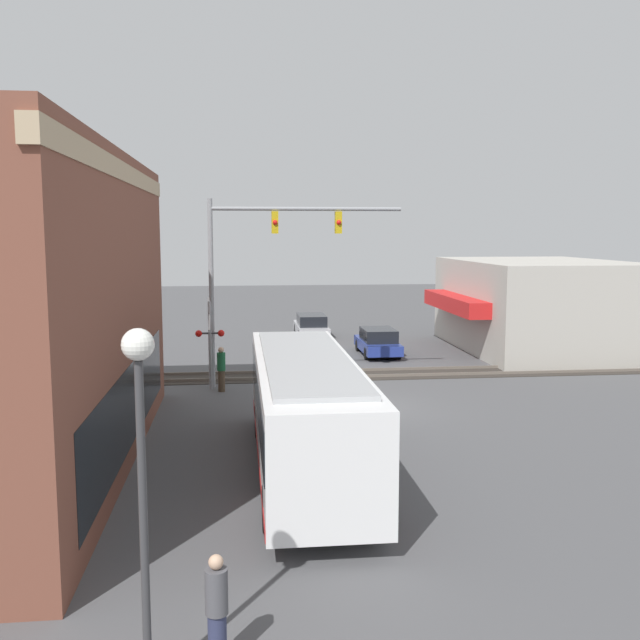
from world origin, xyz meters
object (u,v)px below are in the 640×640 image
city_bus (306,408)px  pedestrian_at_crossing (221,369)px  parked_car_silver (311,326)px  crossing_signal (210,333)px  pedestrian_by_lamp (217,609)px  parked_car_blue (378,343)px  streetlamp (142,480)px

city_bus → pedestrian_at_crossing: (9.95, 2.48, -0.80)m
city_bus → parked_car_silver: bearing=-6.1°
parked_car_silver → crossing_signal: bearing=158.2°
crossing_signal → pedestrian_at_crossing: size_ratio=2.10×
pedestrian_by_lamp → parked_car_silver: bearing=-8.2°
crossing_signal → parked_car_blue: (7.07, -8.33, -1.64)m
crossing_signal → parked_car_silver: 14.95m
city_bus → parked_car_silver: 24.45m
pedestrian_by_lamp → pedestrian_at_crossing: bearing=1.2°
pedestrian_by_lamp → city_bus: bearing=-14.0°
crossing_signal → pedestrian_at_crossing: bearing=-140.2°
city_bus → pedestrian_at_crossing: 10.29m
crossing_signal → streetlamp: bearing=179.6°
parked_car_silver → pedestrian_by_lamp: pedestrian_by_lamp is taller
parked_car_silver → pedestrian_at_crossing: pedestrian_at_crossing is taller
parked_car_blue → pedestrian_at_crossing: bearing=134.0°
streetlamp → pedestrian_by_lamp: streetlamp is taller
city_bus → crossing_signal: size_ratio=2.92×
parked_car_blue → pedestrian_at_crossing: (-7.61, 7.88, 0.27)m
crossing_signal → pedestrian_at_crossing: (-0.54, -0.45, -1.36)m
city_bus → parked_car_blue: (17.57, -5.40, -1.07)m
parked_car_blue → pedestrian_at_crossing: 10.96m
crossing_signal → parked_car_silver: bearing=-21.8°
crossing_signal → parked_car_blue: 11.05m
pedestrian_by_lamp → pedestrian_at_crossing: (18.40, 0.38, 0.05)m
city_bus → crossing_signal: (10.50, 2.93, 0.56)m
parked_car_blue → parked_car_silver: size_ratio=0.89×
crossing_signal → parked_car_silver: crossing_signal is taller
crossing_signal → pedestrian_at_crossing: 1.53m
streetlamp → parked_car_silver: bearing=-9.7°
crossing_signal → parked_car_silver: size_ratio=0.80×
streetlamp → pedestrian_at_crossing: size_ratio=2.83×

